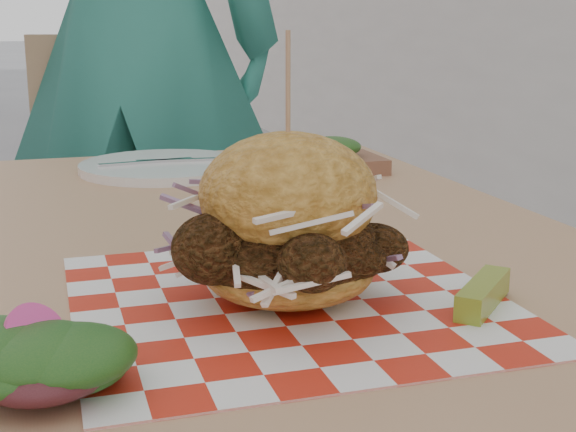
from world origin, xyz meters
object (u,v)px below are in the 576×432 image
patio_chair (133,202)px  diner (135,38)px  sandwich (288,228)px  patio_table (224,305)px

patio_chair → diner: bearing=10.2°
diner → sandwich: (-0.03, -1.31, -0.13)m
patio_table → patio_chair: 1.10m
sandwich → diner: bearing=88.8°
patio_chair → sandwich: 1.33m
diner → patio_table: 1.13m
patio_table → patio_chair: bearing=89.2°
sandwich → patio_table: bearing=92.5°
patio_chair → sandwich: sandwich is taller
diner → sandwich: size_ratio=8.41×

